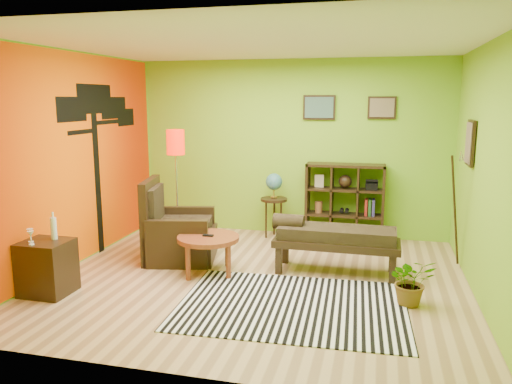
% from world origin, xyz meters
% --- Properties ---
extents(ground, '(5.00, 5.00, 0.00)m').
position_xyz_m(ground, '(0.00, 0.00, 0.00)').
color(ground, tan).
rests_on(ground, ground).
extents(room_shell, '(5.04, 4.54, 2.82)m').
position_xyz_m(room_shell, '(-0.09, 0.01, 1.80)').
color(room_shell, '#7FBE24').
rests_on(room_shell, ground).
extents(zebra_rug, '(2.48, 1.85, 0.01)m').
position_xyz_m(zebra_rug, '(0.55, -0.69, 0.01)').
color(zebra_rug, white).
rests_on(zebra_rug, ground).
extents(coffee_table, '(0.78, 0.78, 0.50)m').
position_xyz_m(coffee_table, '(-0.66, 0.08, 0.41)').
color(coffee_table, brown).
rests_on(coffee_table, ground).
extents(armchair, '(1.09, 1.09, 1.11)m').
position_xyz_m(armchair, '(-1.28, 0.52, 0.34)').
color(armchair, black).
rests_on(armchair, ground).
extents(side_cabinet, '(0.52, 0.47, 0.93)m').
position_xyz_m(side_cabinet, '(-2.20, -1.01, 0.31)').
color(side_cabinet, black).
rests_on(side_cabinet, ground).
extents(floor_lamp, '(0.26, 0.26, 1.75)m').
position_xyz_m(floor_lamp, '(-1.45, 0.99, 1.42)').
color(floor_lamp, silver).
rests_on(floor_lamp, ground).
extents(globe_table, '(0.42, 0.42, 1.03)m').
position_xyz_m(globe_table, '(-0.20, 1.93, 0.78)').
color(globe_table, black).
rests_on(globe_table, ground).
extents(cube_shelf, '(1.20, 0.35, 1.20)m').
position_xyz_m(cube_shelf, '(0.91, 2.03, 0.60)').
color(cube_shelf, black).
rests_on(cube_shelf, ground).
extents(bench, '(1.60, 0.58, 0.73)m').
position_xyz_m(bench, '(0.87, 0.47, 0.46)').
color(bench, black).
rests_on(bench, ground).
extents(potted_plant, '(0.60, 0.64, 0.42)m').
position_xyz_m(potted_plant, '(1.78, -0.35, 0.21)').
color(potted_plant, '#26661E').
rests_on(potted_plant, ground).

